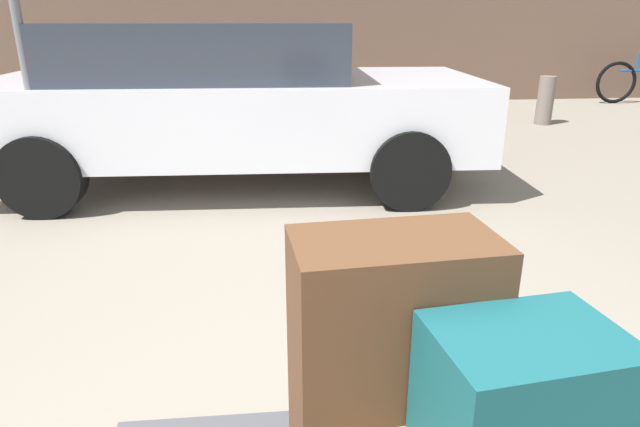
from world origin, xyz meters
TOP-DOWN VIEW (x-y plane):
  - suitcase_brown_stacked_top at (0.04, 0.04)m, footprint 0.44×0.27m
  - duffel_bag_teal_topmost_pile at (0.23, -0.19)m, footprint 0.36×0.28m
  - parked_car at (-0.55, 4.07)m, footprint 4.36×2.04m
  - bollard_kerb_near at (2.28, 6.54)m, footprint 0.23×0.23m
  - bollard_kerb_mid at (3.74, 6.54)m, footprint 0.23×0.23m
  - no_parking_sign at (-1.95, 3.35)m, footprint 0.50×0.07m

SIDE VIEW (x-z plane):
  - bollard_kerb_near at x=2.28m, z-range 0.00..0.67m
  - bollard_kerb_mid at x=3.74m, z-range 0.00..0.67m
  - suitcase_brown_stacked_top at x=0.04m, z-range 0.34..1.05m
  - parked_car at x=-0.55m, z-range 0.05..1.47m
  - duffel_bag_teal_topmost_pile at x=0.23m, z-range 0.69..0.96m
  - no_parking_sign at x=-1.95m, z-range 0.28..2.64m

